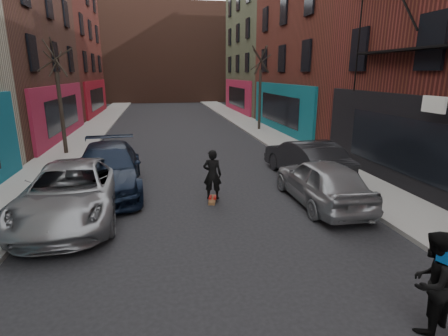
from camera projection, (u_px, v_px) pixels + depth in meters
name	position (u px, v px, depth m)	size (l,w,h in m)	color
sidewalk_left	(100.00, 123.00, 29.98)	(2.50, 84.00, 0.13)	gray
sidewalk_right	(241.00, 120.00, 32.22)	(2.50, 84.00, 0.13)	gray
building_far	(163.00, 54.00, 53.92)	(40.00, 10.00, 14.00)	#47281E
tree_left_far	(59.00, 90.00, 17.74)	(2.00, 2.00, 6.50)	black
tree_right_far	(260.00, 83.00, 25.61)	(2.00, 2.00, 6.80)	black
parked_left_far	(72.00, 191.00, 10.42)	(2.68, 5.81, 1.62)	gray
parked_left_end	(108.00, 169.00, 12.80)	(2.35, 5.78, 1.68)	black
parked_right_far	(322.00, 181.00, 11.51)	(1.84, 4.57, 1.56)	gray
parked_right_end	(305.00, 159.00, 14.40)	(1.70, 4.86, 1.60)	black
skateboard	(213.00, 200.00, 11.90)	(0.22, 0.80, 0.10)	brown
skateboarder	(212.00, 174.00, 11.66)	(0.62, 0.41, 1.70)	black
pedestrian	(431.00, 282.00, 5.76)	(1.06, 0.96, 1.78)	black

